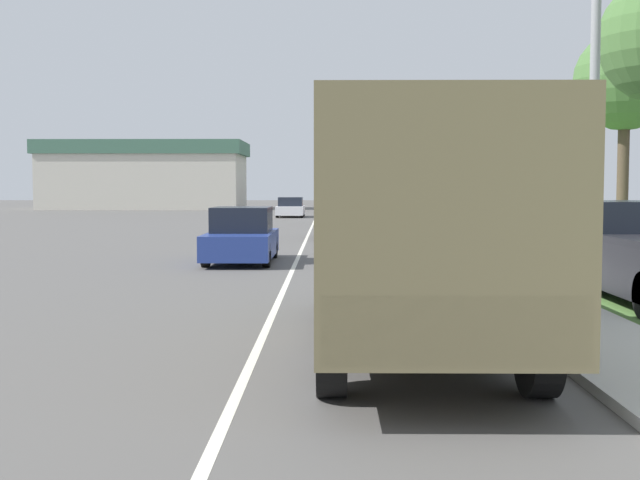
{
  "coord_description": "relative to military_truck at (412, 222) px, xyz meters",
  "views": [
    {
      "loc": [
        0.94,
        2.03,
        2.1
      ],
      "look_at": [
        0.8,
        13.97,
        1.31
      ],
      "focal_mm": 45.0,
      "sensor_mm": 36.0,
      "label": 1
    }
  ],
  "objects": [
    {
      "name": "car_second_ahead",
      "position": [
        -0.35,
        22.64,
        -0.97
      ],
      "size": [
        1.88,
        4.22,
        1.5
      ],
      "color": "black",
      "rests_on": "ground"
    },
    {
      "name": "grass_strip_right",
      "position": [
        6.91,
        27.74,
        -1.64
      ],
      "size": [
        7.0,
        120.0,
        0.02
      ],
      "color": "#56843D",
      "rests_on": "ground"
    },
    {
      "name": "ground_plane",
      "position": [
        -1.99,
        27.74,
        -1.65
      ],
      "size": [
        180.0,
        180.0,
        0.0
      ],
      "primitive_type": "plane",
      "color": "#565451"
    },
    {
      "name": "building_distant",
      "position": [
        -18.77,
        66.95,
        1.6
      ],
      "size": [
        19.21,
        9.69,
        6.43
      ],
      "color": "beige",
      "rests_on": "ground"
    },
    {
      "name": "car_nearest_ahead",
      "position": [
        -3.5,
        12.06,
        -0.96
      ],
      "size": [
        1.8,
        4.31,
        1.54
      ],
      "color": "navy",
      "rests_on": "ground"
    },
    {
      "name": "military_truck",
      "position": [
        0.0,
        0.0,
        0.0
      ],
      "size": [
        2.36,
        7.68,
        2.97
      ],
      "color": "#545B3D",
      "rests_on": "ground"
    },
    {
      "name": "car_third_ahead",
      "position": [
        0.11,
        33.62,
        -0.9
      ],
      "size": [
        1.8,
        4.53,
        1.68
      ],
      "color": "black",
      "rests_on": "ground"
    },
    {
      "name": "tree_far_right",
      "position": [
        8.37,
        15.66,
        3.81
      ],
      "size": [
        3.21,
        3.21,
        7.1
      ],
      "color": "#4C3D2D",
      "rests_on": "grass_strip_right"
    },
    {
      "name": "lane_centre_stripe",
      "position": [
        -1.99,
        27.74,
        -1.65
      ],
      "size": [
        0.12,
        120.0,
        0.0
      ],
      "color": "silver",
      "rests_on": "ground"
    },
    {
      "name": "sidewalk_right",
      "position": [
        2.51,
        27.74,
        -1.59
      ],
      "size": [
        1.8,
        120.0,
        0.12
      ],
      "color": "beige",
      "rests_on": "ground"
    },
    {
      "name": "car_farthest_ahead",
      "position": [
        0.09,
        60.26,
        -1.01
      ],
      "size": [
        1.9,
        3.91,
        1.42
      ],
      "color": "maroon",
      "rests_on": "ground"
    },
    {
      "name": "car_fourth_ahead",
      "position": [
        -3.78,
        45.92,
        -1.01
      ],
      "size": [
        1.89,
        4.35,
        1.39
      ],
      "color": "silver",
      "rests_on": "ground"
    }
  ]
}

